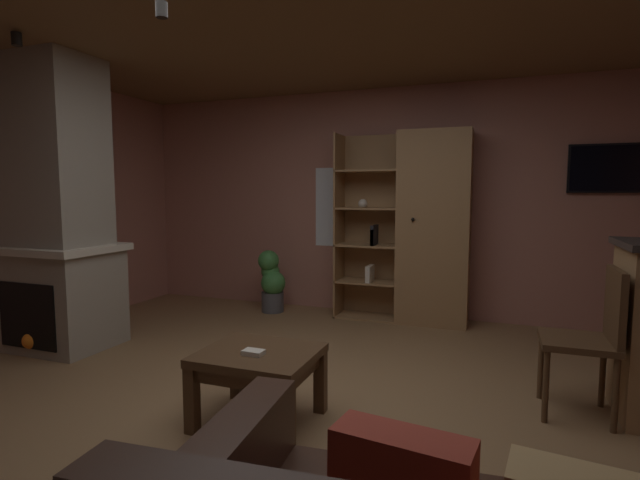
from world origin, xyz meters
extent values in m
cube|color=olive|center=(0.00, 0.00, -0.01)|extent=(6.09, 5.36, 0.02)
cube|color=#AD7060|center=(0.00, 2.71, 1.26)|extent=(6.21, 0.06, 2.51)
cube|color=white|center=(-0.61, 2.68, 1.20)|extent=(0.57, 0.01, 0.91)
cube|color=gray|center=(-2.50, 0.52, 0.43)|extent=(0.88, 0.68, 0.85)
cube|color=gray|center=(-2.50, 0.52, 1.68)|extent=(0.75, 0.58, 1.66)
cube|color=beige|center=(-2.50, 0.52, 0.88)|extent=(0.96, 0.76, 0.06)
cube|color=black|center=(-2.50, 0.21, 0.36)|extent=(0.62, 0.08, 0.55)
sphere|color=orange|center=(-2.50, 0.20, 0.14)|extent=(0.14, 0.14, 0.14)
cube|color=#997047|center=(0.50, 2.43, 1.00)|extent=(0.73, 0.38, 2.00)
cube|color=#997047|center=(-0.20, 2.61, 1.00)|extent=(0.67, 0.02, 2.00)
cube|color=#997047|center=(-0.52, 2.43, 1.00)|extent=(0.02, 0.38, 2.00)
sphere|color=black|center=(0.32, 2.22, 1.10)|extent=(0.04, 0.04, 0.04)
cube|color=#997047|center=(-0.20, 2.43, 0.01)|extent=(0.67, 0.38, 0.02)
cube|color=#997047|center=(-0.20, 2.43, 0.40)|extent=(0.67, 0.38, 0.02)
cube|color=#997047|center=(-0.20, 2.43, 0.80)|extent=(0.67, 0.38, 0.02)
cube|color=#997047|center=(-0.20, 2.43, 1.20)|extent=(0.67, 0.38, 0.02)
cube|color=#997047|center=(-0.20, 2.43, 1.60)|extent=(0.67, 0.38, 0.02)
cube|color=gold|center=(-0.11, 2.37, 0.90)|extent=(0.03, 0.23, 0.17)
cube|color=black|center=(-0.11, 2.37, 0.92)|extent=(0.04, 0.23, 0.22)
cube|color=beige|center=(-0.15, 2.37, 0.50)|extent=(0.05, 0.23, 0.18)
sphere|color=beige|center=(-0.26, 2.43, 1.25)|extent=(0.10, 0.10, 0.10)
cube|color=#4C331E|center=(-0.18, -0.16, 0.41)|extent=(0.67, 0.58, 0.05)
cube|color=#4C331E|center=(-0.18, -0.16, 0.35)|extent=(0.61, 0.52, 0.08)
cube|color=#4C331E|center=(-0.48, -0.41, 0.19)|extent=(0.07, 0.07, 0.39)
cube|color=#4C331E|center=(0.12, -0.41, 0.19)|extent=(0.07, 0.07, 0.39)
cube|color=#4C331E|center=(-0.48, 0.10, 0.19)|extent=(0.07, 0.07, 0.39)
cube|color=#4C331E|center=(0.12, 0.10, 0.19)|extent=(0.07, 0.07, 0.39)
cube|color=beige|center=(-0.18, -0.23, 0.45)|extent=(0.12, 0.08, 0.03)
cube|color=#4C331E|center=(1.60, 0.61, 0.46)|extent=(0.42, 0.42, 0.04)
cube|color=#4C331E|center=(1.79, 0.61, 0.70)|extent=(0.04, 0.40, 0.44)
cylinder|color=#4C331E|center=(1.42, 0.79, 0.23)|extent=(0.04, 0.04, 0.46)
cylinder|color=#4C331E|center=(1.42, 0.43, 0.23)|extent=(0.04, 0.04, 0.46)
cylinder|color=#4C331E|center=(1.78, 0.79, 0.23)|extent=(0.04, 0.04, 0.46)
cylinder|color=#4C331E|center=(1.78, 0.43, 0.23)|extent=(0.04, 0.04, 0.46)
cylinder|color=#4C4C51|center=(-1.28, 2.29, 0.11)|extent=(0.25, 0.25, 0.23)
sphere|color=#3D7F3D|center=(-1.26, 2.27, 0.34)|extent=(0.28, 0.28, 0.28)
sphere|color=#3D7F3D|center=(-1.32, 2.31, 0.47)|extent=(0.21, 0.21, 0.21)
sphere|color=#3D7F3D|center=(-1.32, 2.27, 0.59)|extent=(0.24, 0.24, 0.24)
cube|color=black|center=(2.16, 2.65, 1.60)|extent=(0.83, 0.05, 0.47)
cube|color=black|center=(2.16, 2.62, 1.60)|extent=(0.79, 0.01, 0.43)
cylinder|color=black|center=(-2.10, -0.08, 2.44)|extent=(0.07, 0.07, 0.09)
cylinder|color=black|center=(-0.79, -0.17, 2.44)|extent=(0.07, 0.07, 0.09)
camera|label=1|loc=(1.11, -2.61, 1.37)|focal=26.91mm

